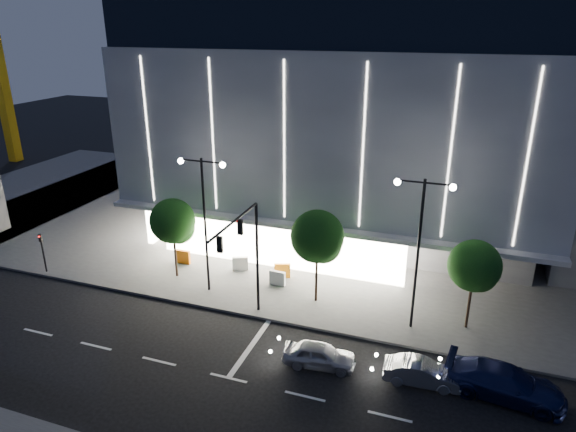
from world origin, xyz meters
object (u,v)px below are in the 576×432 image
(traffic_mast, at_px, (246,245))
(barrier_d, at_px, (277,278))
(car_lead, at_px, (319,355))
(street_lamp_east, at_px, (420,233))
(car_third, at_px, (505,383))
(ped_signal_far, at_px, (43,249))
(tree_mid, at_px, (318,239))
(tree_left, at_px, (173,223))
(barrier_a, at_px, (183,257))
(tree_right, at_px, (475,268))
(barrier_c, at_px, (282,271))
(barrier_b, at_px, (240,264))
(car_second, at_px, (422,373))
(street_lamp_west, at_px, (204,206))

(traffic_mast, distance_m, barrier_d, 6.46)
(car_lead, bearing_deg, street_lamp_east, -44.75)
(car_third, bearing_deg, barrier_d, 71.56)
(ped_signal_far, xyz_separation_m, tree_mid, (19.03, 2.52, 2.45))
(tree_left, relative_size, barrier_a, 5.20)
(tree_right, xyz_separation_m, barrier_d, (-12.03, 1.07, -3.23))
(barrier_c, distance_m, barrier_d, 1.11)
(street_lamp_east, distance_m, car_third, 8.31)
(car_third, xyz_separation_m, barrier_a, (-21.43, 7.23, -0.13))
(ped_signal_far, relative_size, barrier_b, 2.73)
(street_lamp_east, xyz_separation_m, barrier_a, (-16.60, 2.87, -5.31))
(car_third, bearing_deg, tree_left, 82.06)
(street_lamp_east, height_order, tree_right, street_lamp_east)
(ped_signal_far, xyz_separation_m, car_second, (26.07, -3.18, -1.28))
(barrier_a, distance_m, barrier_b, 4.40)
(street_lamp_west, distance_m, barrier_b, 6.27)
(ped_signal_far, distance_m, tree_mid, 19.35)
(tree_left, bearing_deg, tree_mid, 0.00)
(barrier_a, bearing_deg, tree_right, -6.26)
(traffic_mast, xyz_separation_m, tree_mid, (3.03, 3.68, -0.69))
(tree_mid, xyz_separation_m, barrier_d, (-3.03, 1.07, -3.68))
(street_lamp_east, bearing_deg, barrier_a, 170.20)
(car_lead, distance_m, car_second, 5.10)
(traffic_mast, relative_size, car_lead, 1.88)
(street_lamp_west, relative_size, tree_right, 1.63)
(car_lead, relative_size, barrier_b, 3.41)
(ped_signal_far, distance_m, car_second, 26.29)
(car_lead, bearing_deg, barrier_c, 25.39)
(traffic_mast, height_order, tree_mid, traffic_mast)
(tree_mid, height_order, car_second, tree_mid)
(ped_signal_far, bearing_deg, traffic_mast, -4.15)
(tree_left, bearing_deg, car_third, -14.51)
(car_lead, height_order, car_third, car_third)
(tree_left, distance_m, barrier_a, 3.91)
(car_second, bearing_deg, barrier_d, 52.60)
(tree_mid, relative_size, tree_right, 1.12)
(barrier_d, bearing_deg, ped_signal_far, -163.87)
(ped_signal_far, distance_m, barrier_a, 9.54)
(barrier_b, relative_size, barrier_d, 1.00)
(tree_right, xyz_separation_m, barrier_c, (-12.09, 2.18, -3.23))
(traffic_mast, bearing_deg, tree_mid, 50.58)
(street_lamp_east, xyz_separation_m, ped_signal_far, (-25.00, -1.50, -4.07))
(car_second, distance_m, barrier_b, 15.47)
(street_lamp_east, bearing_deg, barrier_d, 166.94)
(traffic_mast, height_order, tree_right, traffic_mast)
(barrier_a, bearing_deg, tree_mid, -10.74)
(street_lamp_west, relative_size, car_lead, 2.40)
(car_third, relative_size, barrier_c, 4.90)
(ped_signal_far, bearing_deg, barrier_d, 12.65)
(barrier_a, bearing_deg, barrier_c, 1.65)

